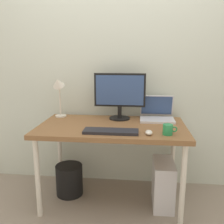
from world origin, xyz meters
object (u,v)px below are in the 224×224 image
object	(u,v)px
laptop	(157,114)
coffee_mug	(168,130)
mouse	(149,132)
monitor	(120,94)
desk_lamp	(59,89)
wastebasket	(69,180)
computer_tower	(163,184)
desk	(112,132)
keyboard	(111,131)

from	to	relation	value
laptop	coffee_mug	world-z (taller)	laptop
mouse	coffee_mug	distance (m)	0.15
monitor	laptop	distance (m)	0.41
desk_lamp	wastebasket	size ratio (longest dim) A/B	1.38
desk_lamp	wastebasket	distance (m)	0.90
mouse	desk_lamp	bearing A→B (deg)	151.60
laptop	computer_tower	size ratio (longest dim) A/B	0.76
monitor	laptop	bearing A→B (deg)	2.84
desk	monitor	bearing A→B (deg)	77.71
laptop	wastebasket	world-z (taller)	laptop
computer_tower	coffee_mug	bearing A→B (deg)	-91.89
mouse	computer_tower	bearing A→B (deg)	54.18
desk_lamp	wastebasket	bearing A→B (deg)	-53.80
keyboard	mouse	distance (m)	0.30
coffee_mug	monitor	bearing A→B (deg)	132.19
monitor	desk_lamp	bearing A→B (deg)	179.97
desk	desk_lamp	distance (m)	0.69
desk_lamp	coffee_mug	bearing A→B (deg)	-24.23
desk	keyboard	distance (m)	0.24
desk	laptop	bearing A→B (deg)	31.20
desk_lamp	desk	bearing A→B (deg)	-22.75
desk	wastebasket	xyz separation A→B (m)	(-0.43, 0.07, -0.52)
laptop	mouse	xyz separation A→B (m)	(-0.09, -0.48, -0.04)
desk	computer_tower	size ratio (longest dim) A/B	3.09
wastebasket	desk_lamp	bearing A→B (deg)	126.20
keyboard	mouse	bearing A→B (deg)	-2.85
laptop	mouse	distance (m)	0.49
coffee_mug	computer_tower	world-z (taller)	coffee_mug
keyboard	computer_tower	xyz separation A→B (m)	(0.45, 0.20, -0.54)
monitor	coffee_mug	distance (m)	0.65
desk	desk_lamp	size ratio (longest dim) A/B	3.14
monitor	keyboard	distance (m)	0.51
coffee_mug	laptop	bearing A→B (deg)	96.45
desk	coffee_mug	distance (m)	0.53
desk_lamp	wastebasket	world-z (taller)	desk_lamp
computer_tower	wastebasket	bearing A→B (deg)	174.22
laptop	desk_lamp	xyz separation A→B (m)	(-0.96, -0.02, 0.23)
monitor	computer_tower	distance (m)	0.92
desk_lamp	wastebasket	xyz separation A→B (m)	(0.12, -0.16, -0.88)
mouse	computer_tower	world-z (taller)	mouse
mouse	wastebasket	distance (m)	1.01
monitor	computer_tower	bearing A→B (deg)	-31.21
laptop	computer_tower	distance (m)	0.65
monitor	desk_lamp	world-z (taller)	monitor
coffee_mug	computer_tower	bearing A→B (deg)	88.11
desk	monitor	distance (m)	0.39
wastebasket	coffee_mug	bearing A→B (deg)	-18.12
laptop	wastebasket	bearing A→B (deg)	-167.84
desk	keyboard	xyz separation A→B (m)	(0.01, -0.22, 0.08)
desk	mouse	distance (m)	0.40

